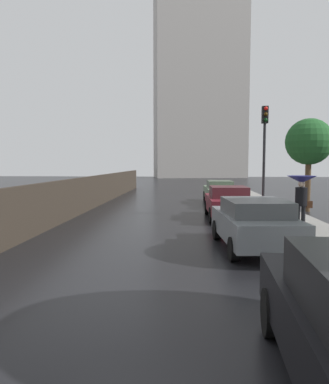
{
  "coord_description": "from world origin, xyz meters",
  "views": [
    {
      "loc": [
        0.85,
        -5.53,
        2.44
      ],
      "look_at": [
        0.15,
        5.44,
        1.56
      ],
      "focal_mm": 33.94,
      "sensor_mm": 36.0,
      "label": 1
    }
  ],
  "objects": [
    {
      "name": "pedestrian_with_umbrella_near",
      "position": [
        4.76,
        7.17,
        1.6
      ],
      "size": [
        0.98,
        0.98,
        1.86
      ],
      "rotation": [
        0.0,
        0.0,
        -0.02
      ],
      "color": "black",
      "rests_on": "sidewalk_strip"
    },
    {
      "name": "street_tree_mid",
      "position": [
        6.9,
        13.12,
        3.47
      ],
      "size": [
        2.31,
        2.31,
        4.66
      ],
      "color": "#4C3823",
      "rests_on": "ground"
    },
    {
      "name": "traffic_light",
      "position": [
        4.27,
        11.0,
        3.44
      ],
      "size": [
        0.26,
        0.39,
        4.81
      ],
      "color": "black",
      "rests_on": "sidewalk_strip"
    },
    {
      "name": "car_maroon_mid_road",
      "position": [
        2.62,
        10.37,
        0.74
      ],
      "size": [
        1.89,
        3.99,
        1.43
      ],
      "rotation": [
        0.0,
        0.0,
        0.02
      ],
      "color": "maroon",
      "rests_on": "ground"
    },
    {
      "name": "distant_tower",
      "position": [
        2.74,
        57.72,
        15.71
      ],
      "size": [
        16.15,
        10.69,
        36.33
      ],
      "color": "#9E9993",
      "rests_on": "ground"
    },
    {
      "name": "car_grey_behind_camera",
      "position": [
        2.73,
        4.76,
        0.76
      ],
      "size": [
        2.14,
        4.1,
        1.42
      ],
      "rotation": [
        0.0,
        0.0,
        0.08
      ],
      "color": "slate",
      "rests_on": "ground"
    },
    {
      "name": "car_green_near_kerb",
      "position": [
        2.8,
        16.74,
        0.71
      ],
      "size": [
        1.81,
        4.4,
        1.38
      ],
      "rotation": [
        0.0,
        0.0,
        0.03
      ],
      "color": "slate",
      "rests_on": "ground"
    },
    {
      "name": "ground",
      "position": [
        0.0,
        0.0,
        0.0
      ],
      "size": [
        120.0,
        120.0,
        0.0
      ],
      "primitive_type": "plane",
      "color": "black"
    }
  ]
}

